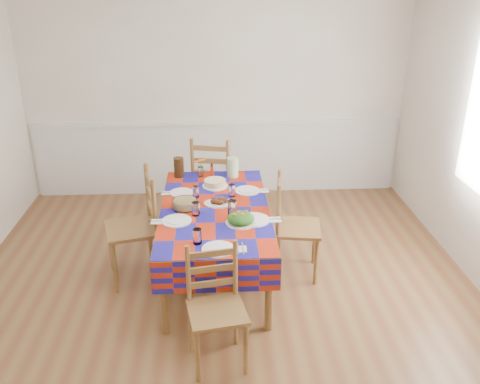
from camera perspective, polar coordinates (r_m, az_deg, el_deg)
The scene contains 22 objects.
room at distance 3.66m, azimuth -2.22°, elevation 4.10°, with size 4.58×5.08×2.78m.
wainscot at distance 6.29m, azimuth -2.53°, elevation 4.16°, with size 4.41×0.06×0.92m.
dining_table at distance 4.45m, azimuth -2.83°, elevation -2.60°, with size 0.94×1.75×0.68m.
setting_near_head at distance 3.78m, azimuth -3.24°, elevation -5.88°, with size 0.40×0.27×0.12m.
setting_left_near at distance 4.22m, azimuth -6.43°, elevation -2.73°, with size 0.45×0.27×0.12m.
setting_left_far at distance 4.68m, azimuth -6.07°, elevation -0.02°, with size 0.40×0.24×0.10m.
setting_right_near at distance 4.21m, azimuth 0.72°, elevation -2.63°, with size 0.51×0.29×0.13m.
setting_right_far at distance 4.69m, azimuth 0.27°, elevation 0.17°, with size 0.44×0.25×0.11m.
meat_platter at distance 4.47m, azimuth -2.37°, elevation -1.10°, with size 0.27×0.20×0.05m.
salad_platter at distance 4.12m, azimuth 0.08°, elevation -3.04°, with size 0.25×0.25×0.10m.
pasta_bowl at distance 4.41m, azimuth -6.21°, elevation -1.33°, with size 0.21×0.21×0.08m.
cake at distance 4.84m, azimuth -2.83°, elevation 0.98°, with size 0.24×0.24×0.07m.
serving_utensils at distance 4.36m, azimuth -0.66°, elevation -2.03°, with size 0.13×0.29×0.01m.
flower_vase at distance 5.07m, azimuth -4.47°, elevation 2.59°, with size 0.12×0.10×0.19m.
hot_sauce at distance 5.08m, azimuth -3.17°, elevation 2.50°, with size 0.03×0.03×0.13m, color #B92E0E.
green_pitcher at distance 5.05m, azimuth -0.84°, elevation 2.81°, with size 0.11×0.11×0.20m, color #ADD395.
tea_pitcher at distance 5.08m, azimuth -6.89°, elevation 2.78°, with size 0.10×0.10×0.20m, color black.
name_card at distance 3.68m, azimuth -2.73°, elevation -7.13°, with size 0.07×0.02×0.02m, color white.
chair_near at distance 3.59m, azimuth -2.72°, elevation -12.90°, with size 0.45×0.43×0.88m.
chair_far at distance 5.50m, azimuth -3.01°, elevation 1.31°, with size 0.52×0.50×1.00m.
chair_left at distance 4.56m, azimuth -11.55°, elevation -3.93°, with size 0.53×0.54×1.01m.
chair_right at distance 4.57m, azimuth 5.96°, elevation -3.97°, with size 0.45×0.47×0.94m.
Camera 1 is at (-0.05, -3.45, 2.56)m, focal length 38.00 mm.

